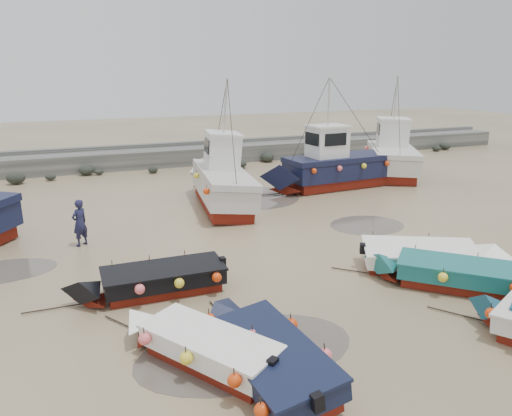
# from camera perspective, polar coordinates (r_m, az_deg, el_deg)

# --- Properties ---
(ground) EXTENTS (120.00, 120.00, 0.00)m
(ground) POSITION_cam_1_polar(r_m,az_deg,el_deg) (16.28, 5.10, -8.54)
(ground) COLOR tan
(ground) RESTS_ON ground
(seawall) EXTENTS (60.00, 4.92, 1.50)m
(seawall) POSITION_cam_1_polar(r_m,az_deg,el_deg) (36.34, -10.95, 5.73)
(seawall) COLOR slate
(seawall) RESTS_ON ground
(puddle_a) EXTENTS (5.52, 5.52, 0.01)m
(puddle_a) POSITION_cam_1_polar(r_m,az_deg,el_deg) (12.68, -1.08, -15.94)
(puddle_a) COLOR #554D45
(puddle_a) RESTS_ON ground
(puddle_b) EXTENTS (3.35, 3.35, 0.01)m
(puddle_b) POSITION_cam_1_polar(r_m,az_deg,el_deg) (22.60, 12.56, -1.90)
(puddle_b) COLOR #554D45
(puddle_b) RESTS_ON ground
(puddle_c) EXTENTS (3.63, 3.63, 0.01)m
(puddle_c) POSITION_cam_1_polar(r_m,az_deg,el_deg) (19.18, -27.18, -6.48)
(puddle_c) COLOR #554D45
(puddle_c) RESTS_ON ground
(puddle_d) EXTENTS (5.11, 5.11, 0.01)m
(puddle_d) POSITION_cam_1_polar(r_m,az_deg,el_deg) (26.85, -0.52, 1.24)
(puddle_d) COLOR #554D45
(puddle_d) RESTS_ON ground
(dinghy_0) EXTENTS (3.46, 5.18, 1.43)m
(dinghy_0) POSITION_cam_1_polar(r_m,az_deg,el_deg) (12.07, -6.56, -14.77)
(dinghy_0) COLOR maroon
(dinghy_0) RESTS_ON ground
(dinghy_1) EXTENTS (2.28, 6.13, 1.43)m
(dinghy_1) POSITION_cam_1_polar(r_m,az_deg,el_deg) (11.71, 1.20, -15.74)
(dinghy_1) COLOR maroon
(dinghy_1) RESTS_ON ground
(dinghy_4) EXTENTS (6.01, 1.99, 1.43)m
(dinghy_4) POSITION_cam_1_polar(r_m,az_deg,el_deg) (15.57, -11.82, -7.79)
(dinghy_4) COLOR maroon
(dinghy_4) RESTS_ON ground
(dinghy_5) EXTENTS (5.74, 3.62, 1.43)m
(dinghy_5) POSITION_cam_1_polar(r_m,az_deg,el_deg) (18.08, 19.30, -5.04)
(dinghy_5) COLOR maroon
(dinghy_5) RESTS_ON ground
(dinghy_6) EXTENTS (4.83, 4.78, 1.43)m
(dinghy_6) POSITION_cam_1_polar(r_m,az_deg,el_deg) (16.91, 21.07, -6.63)
(dinghy_6) COLOR maroon
(dinghy_6) RESTS_ON ground
(cabin_boat_1) EXTENTS (3.50, 9.75, 6.22)m
(cabin_boat_1) POSITION_cam_1_polar(r_m,az_deg,el_deg) (25.12, -4.24, 3.36)
(cabin_boat_1) COLOR maroon
(cabin_boat_1) RESTS_ON ground
(cabin_boat_2) EXTENTS (9.53, 3.11, 6.22)m
(cabin_boat_2) POSITION_cam_1_polar(r_m,az_deg,el_deg) (28.94, 8.45, 4.87)
(cabin_boat_2) COLOR maroon
(cabin_boat_2) RESTS_ON ground
(cabin_boat_3) EXTENTS (5.99, 8.85, 6.22)m
(cabin_boat_3) POSITION_cam_1_polar(r_m,az_deg,el_deg) (33.77, 15.16, 6.01)
(cabin_boat_3) COLOR maroon
(cabin_boat_3) RESTS_ON ground
(person) EXTENTS (0.80, 0.76, 1.84)m
(person) POSITION_cam_1_polar(r_m,az_deg,el_deg) (20.70, -19.28, -4.05)
(person) COLOR #1B1C3C
(person) RESTS_ON ground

